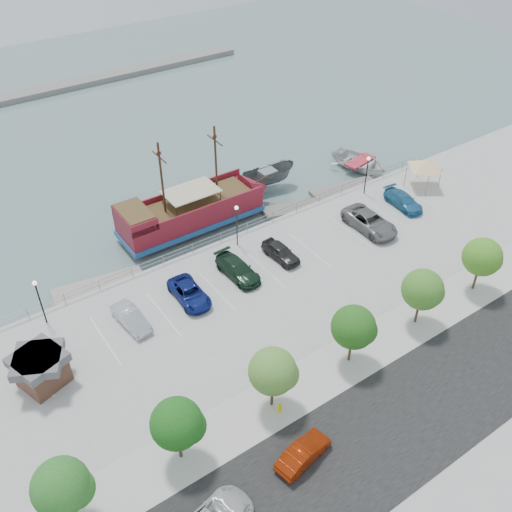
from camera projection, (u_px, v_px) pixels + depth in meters
ground at (279, 291)px, 49.48m from camera, size 160.00×160.00×0.00m
land_slab at (478, 469)px, 35.63m from camera, size 100.00×58.00×1.20m
street at (419, 409)px, 38.50m from camera, size 100.00×8.00×0.04m
sidewalk at (359, 354)px, 42.38m from camera, size 100.00×4.00×0.05m
seawall_railing at (230, 233)px, 53.60m from camera, size 50.00×0.06×1.00m
far_shore at (122, 74)px, 89.36m from camera, size 40.00×3.00×0.80m
pirate_ship at (202, 209)px, 56.46m from camera, size 16.75×4.72×10.55m
patrol_boat at (268, 179)px, 62.17m from camera, size 6.53×3.22×2.42m
speedboat at (360, 164)px, 65.80m from camera, size 6.21×7.82×1.45m
dock_west at (99, 286)px, 49.62m from camera, size 8.07×3.40×0.45m
dock_mid at (296, 208)px, 59.40m from camera, size 7.43×4.05×0.41m
dock_east at (344, 189)px, 62.37m from camera, size 8.02×3.47×0.44m
shed at (41, 368)px, 39.46m from camera, size 4.06×4.06×2.65m
canopy_tent at (426, 160)px, 59.53m from camera, size 5.01×5.01×3.56m
street_sedan at (303, 453)px, 35.11m from camera, size 4.20×2.15×1.32m
fire_hydrant at (280, 407)px, 38.04m from camera, size 0.29×0.29×0.84m
lamp_post_left at (38, 295)px, 43.21m from camera, size 0.36×0.36×4.28m
lamp_post_mid at (237, 219)px, 51.27m from camera, size 0.36×0.36×4.28m
lamp_post_right at (367, 169)px, 58.44m from camera, size 0.36×0.36×4.28m
tree_a at (64, 487)px, 30.52m from camera, size 3.30×3.20×5.00m
tree_b at (179, 424)px, 33.66m from camera, size 3.30×3.20×5.00m
tree_c at (275, 372)px, 36.79m from camera, size 3.30×3.20×5.00m
tree_d at (356, 328)px, 39.93m from camera, size 3.30×3.20×5.00m
tree_e at (424, 290)px, 43.06m from camera, size 3.30×3.20×5.00m
tree_f at (484, 258)px, 46.20m from camera, size 3.30×3.20×5.00m
parked_car_b at (131, 318)px, 44.42m from camera, size 1.90×4.30×1.37m
parked_car_c at (190, 293)px, 46.75m from camera, size 2.35×4.84×1.33m
parked_car_d at (238, 269)px, 49.11m from camera, size 2.28×5.07×1.44m
parked_car_e at (281, 252)px, 51.06m from camera, size 1.90×4.20×1.40m
parked_car_g at (370, 222)px, 54.60m from camera, size 2.77×5.97×1.66m
parked_car_h at (403, 201)px, 57.82m from camera, size 2.32×4.86×1.37m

